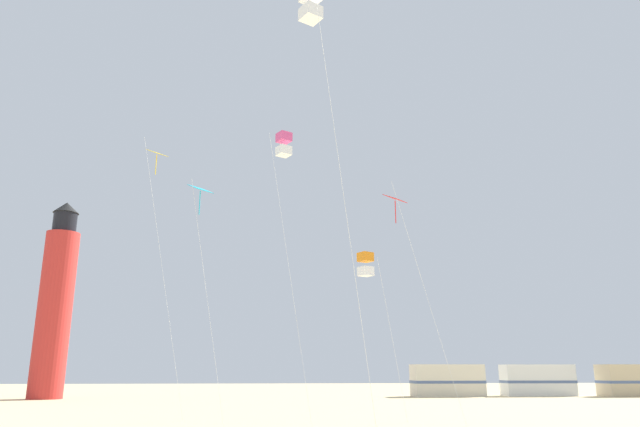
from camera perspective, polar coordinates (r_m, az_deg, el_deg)
The scene contains 10 objects.
kite_diamond_cyan at distance 26.61m, azimuth -11.55°, elevation 1.48°, with size 2.12×2.12×10.39m.
kite_box_orange at distance 28.42m, azimuth 4.47°, elevation -4.99°, with size 2.26×2.26×7.84m.
kite_box_white at distance 20.35m, azimuth -0.89°, elevation 19.64°, with size 2.35×2.35×14.51m.
kite_diamond_gold at distance 31.87m, azimuth -15.58°, elevation 4.57°, with size 2.80×2.80×13.63m.
kite_diamond_scarlet at distance 27.68m, azimuth 7.58°, elevation 0.59°, with size 3.32×3.21×10.38m.
kite_box_rainbow at distance 28.24m, azimuth -3.55°, elevation 6.69°, with size 2.07×1.78×13.36m.
lighthouse_distant at distance 55.32m, azimuth -24.41°, elevation -7.97°, with size 2.80×2.80×16.80m.
rv_van_cream at distance 56.25m, azimuth 12.32°, elevation -15.64°, with size 6.52×2.57×2.80m.
rv_van_white at distance 59.68m, azimuth 20.46°, elevation -15.01°, with size 6.50×2.52×2.80m.
rv_van_tan at distance 62.44m, azimuth 28.35°, elevation -14.14°, with size 6.62×2.88×2.80m.
Camera 1 is at (-2.08, -6.72, 2.33)m, focal length 32.78 mm.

